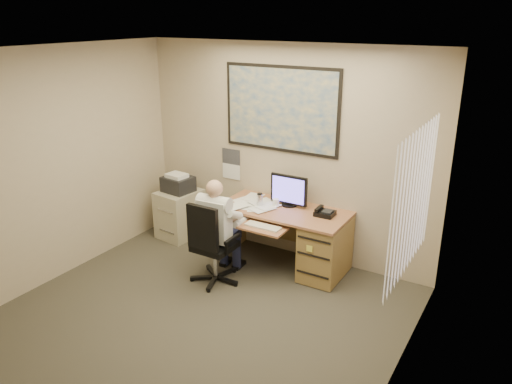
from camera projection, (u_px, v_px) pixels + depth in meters
The scene contains 8 objects.
room_shell at pixel (168, 210), 4.48m from camera, with size 4.00×4.50×2.70m.
desk at pixel (308, 237), 6.07m from camera, with size 1.60×0.97×1.14m.
world_map at pixel (281, 109), 6.12m from camera, with size 1.56×0.03×1.06m, color #1E4C93.
wall_calendar at pixel (231, 164), 6.76m from camera, with size 0.28×0.01×0.42m, color white.
window_blinds at pixel (415, 202), 4.11m from camera, with size 0.06×1.40×1.30m, color beige, non-canonical shape.
filing_cabinet at pixel (180, 209), 7.03m from camera, with size 0.54×0.63×0.93m.
office_chair at pixel (213, 259), 5.84m from camera, with size 0.61×0.61×1.02m.
person at pixel (216, 231), 5.79m from camera, with size 0.51×0.73×1.25m, color silver, non-canonical shape.
Camera 1 is at (2.80, -3.17, 3.02)m, focal length 35.00 mm.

